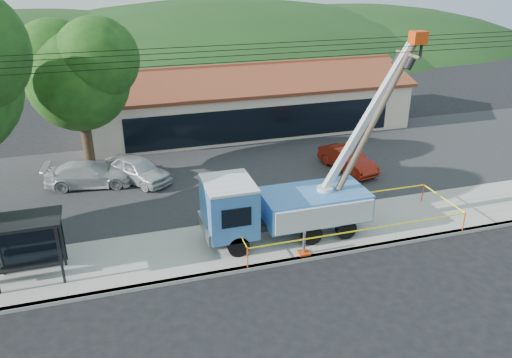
{
  "coord_description": "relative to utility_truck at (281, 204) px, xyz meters",
  "views": [
    {
      "loc": [
        -5.68,
        -14.05,
        11.46
      ],
      "look_at": [
        0.12,
        5.0,
        2.6
      ],
      "focal_mm": 35.0,
      "sensor_mm": 36.0,
      "label": 1
    }
  ],
  "objects": [
    {
      "name": "ground",
      "position": [
        -0.98,
        -4.08,
        -1.7
      ],
      "size": [
        120.0,
        120.0,
        0.0
      ],
      "primitive_type": "plane",
      "color": "black",
      "rests_on": "ground"
    },
    {
      "name": "curb",
      "position": [
        -0.98,
        -1.98,
        -1.63
      ],
      "size": [
        60.0,
        0.25,
        0.15
      ],
      "primitive_type": "cube",
      "color": "#ABAAA0",
      "rests_on": "ground"
    },
    {
      "name": "sidewalk",
      "position": [
        -0.98,
        -0.08,
        -1.63
      ],
      "size": [
        60.0,
        4.0,
        0.15
      ],
      "primitive_type": "cube",
      "color": "#ABAAA0",
      "rests_on": "ground"
    },
    {
      "name": "parking_lot",
      "position": [
        -0.98,
        7.92,
        -1.65
      ],
      "size": [
        60.0,
        12.0,
        0.1
      ],
      "primitive_type": "cube",
      "color": "#28282B",
      "rests_on": "ground"
    },
    {
      "name": "strip_mall",
      "position": [
        3.02,
        15.9,
        0.18
      ],
      "size": [
        22.5,
        8.53,
        4.67
      ],
      "color": "beige",
      "rests_on": "ground"
    },
    {
      "name": "tree_lot",
      "position": [
        -7.98,
        8.92,
        4.51
      ],
      "size": [
        6.3,
        5.6,
        8.94
      ],
      "color": "#332316",
      "rests_on": "ground"
    },
    {
      "name": "hill_west",
      "position": [
        -15.98,
        50.92,
        -1.7
      ],
      "size": [
        78.4,
        56.0,
        28.0
      ],
      "primitive_type": "ellipsoid",
      "color": "#1A3A15",
      "rests_on": "ground"
    },
    {
      "name": "hill_center",
      "position": [
        9.02,
        50.92,
        -1.7
      ],
      "size": [
        89.6,
        64.0,
        32.0
      ],
      "primitive_type": "ellipsoid",
      "color": "#1A3A15",
      "rests_on": "ground"
    },
    {
      "name": "hill_east",
      "position": [
        29.02,
        50.92,
        -1.7
      ],
      "size": [
        72.8,
        52.0,
        26.0
      ],
      "primitive_type": "ellipsoid",
      "color": "#1A3A15",
      "rests_on": "ground"
    },
    {
      "name": "utility_truck",
      "position": [
        0.0,
        0.0,
        0.0
      ],
      "size": [
        9.43,
        3.91,
        8.61
      ],
      "color": "black",
      "rests_on": "ground"
    },
    {
      "name": "leaning_pole",
      "position": [
        3.88,
        -0.1,
        3.05
      ],
      "size": [
        4.21,
        1.65,
        8.48
      ],
      "color": "brown",
      "rests_on": "ground"
    },
    {
      "name": "bus_shelter",
      "position": [
        -10.18,
        -0.17,
        0.34
      ],
      "size": [
        2.68,
        1.66,
        2.59
      ],
      "rotation": [
        0.0,
        0.0,
        0.0
      ],
      "color": "black",
      "rests_on": "ground"
    },
    {
      "name": "caution_tape",
      "position": [
        2.96,
        -0.42,
        -0.86
      ],
      "size": [
        10.18,
        3.24,
        0.94
      ],
      "color": "#E53E0C",
      "rests_on": "ground"
    },
    {
      "name": "car_silver",
      "position": [
        -5.54,
        7.94,
        -1.7
      ],
      "size": [
        3.86,
        4.34,
        1.42
      ],
      "primitive_type": "imported",
      "rotation": [
        0.0,
        0.0,
        0.65
      ],
      "color": "#B7BCBF",
      "rests_on": "ground"
    },
    {
      "name": "car_red",
      "position": [
        6.24,
        6.01,
        -1.7
      ],
      "size": [
        2.27,
        4.23,
        1.32
      ],
      "primitive_type": "imported",
      "rotation": [
        0.0,
        0.0,
        0.23
      ],
      "color": "maroon",
      "rests_on": "ground"
    },
    {
      "name": "car_white",
      "position": [
        -8.09,
        8.1,
        -1.7
      ],
      "size": [
        4.83,
        2.51,
        1.34
      ],
      "primitive_type": "imported",
      "rotation": [
        0.0,
        0.0,
        1.43
      ],
      "color": "silver",
      "rests_on": "ground"
    }
  ]
}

